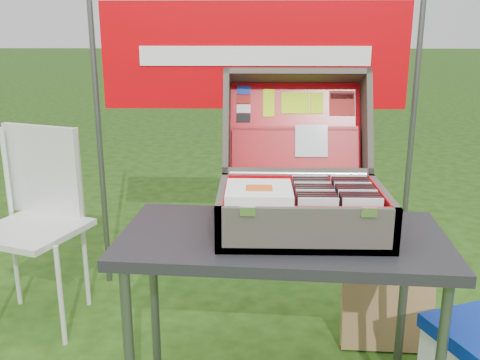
{
  "coord_description": "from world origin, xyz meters",
  "views": [
    {
      "loc": [
        -0.0,
        -1.76,
        1.44
      ],
      "look_at": [
        -0.05,
        0.1,
        0.91
      ],
      "focal_mm": 40.0,
      "sensor_mm": 36.0,
      "label": 1
    }
  ],
  "objects_px": {
    "table": "(281,324)",
    "cardboard_box": "(387,303)",
    "suitcase": "(302,157)",
    "chair": "(31,233)"
  },
  "relations": [
    {
      "from": "table",
      "to": "cardboard_box",
      "type": "bearing_deg",
      "value": 44.16
    },
    {
      "from": "table",
      "to": "cardboard_box",
      "type": "distance_m",
      "value": 0.69
    },
    {
      "from": "table",
      "to": "suitcase",
      "type": "bearing_deg",
      "value": 55.29
    },
    {
      "from": "chair",
      "to": "table",
      "type": "bearing_deg",
      "value": -6.62
    },
    {
      "from": "chair",
      "to": "cardboard_box",
      "type": "distance_m",
      "value": 1.72
    },
    {
      "from": "suitcase",
      "to": "cardboard_box",
      "type": "relative_size",
      "value": 1.37
    },
    {
      "from": "suitcase",
      "to": "cardboard_box",
      "type": "xyz_separation_m",
      "value": [
        0.45,
        0.35,
        -0.77
      ]
    },
    {
      "from": "suitcase",
      "to": "chair",
      "type": "relative_size",
      "value": 0.61
    },
    {
      "from": "table",
      "to": "chair",
      "type": "xyz_separation_m",
      "value": [
        -1.18,
        0.59,
        0.12
      ]
    },
    {
      "from": "suitcase",
      "to": "chair",
      "type": "distance_m",
      "value": 1.44
    }
  ]
}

